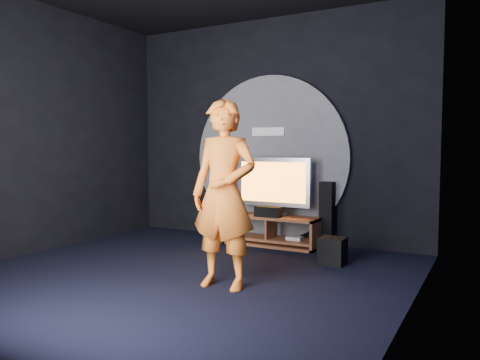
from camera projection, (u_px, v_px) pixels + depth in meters
The scene contains 13 objects.
floor at pixel (178, 276), 5.35m from camera, with size 5.00×5.00×0.00m, color black.
back_wall at pixel (271, 130), 7.42m from camera, with size 5.00×0.04×3.50m, color black.
left_wall at pixel (29, 127), 6.43m from camera, with size 0.04×5.00×3.50m, color black.
right_wall at pixel (412, 115), 4.03m from camera, with size 0.04×5.00×3.50m, color black.
wall_disc_panel at pixel (269, 158), 7.40m from camera, with size 2.60×0.11×2.60m.
media_console at pixel (272, 233), 7.02m from camera, with size 1.46×0.45×0.45m.
tv at pixel (273, 184), 7.03m from camera, with size 1.18×0.22×0.87m.
center_speaker at pixel (268, 212), 6.91m from camera, with size 0.40×0.15×0.15m, color black.
remote at pixel (236, 214), 7.16m from camera, with size 0.18×0.05×0.02m, color black.
tower_speaker_left at pixel (220, 212), 7.21m from camera, with size 0.19×0.22×0.97m, color black.
tower_speaker_right at pixel (327, 215), 6.88m from camera, with size 0.19×0.22×0.97m, color black.
subwoofer at pixel (333, 251), 5.89m from camera, with size 0.31×0.31×0.34m, color black.
player at pixel (224, 194), 4.88m from camera, with size 0.72×0.47×1.98m, color orange.
Camera 1 is at (3.15, -4.27, 1.47)m, focal length 35.00 mm.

